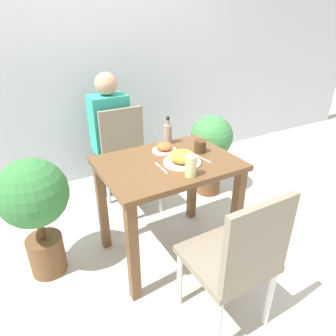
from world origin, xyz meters
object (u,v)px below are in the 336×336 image
object	(u,v)px
food_plate	(182,158)
person_figure	(111,136)
chair_far	(128,155)
potted_plant_right	(211,145)
chair_near	(238,257)
juice_glass	(191,166)
side_plate	(164,148)
potted_plant_left	(35,204)
sauce_bottle	(168,133)
drink_cup	(200,146)

from	to	relation	value
food_plate	person_figure	world-z (taller)	person_figure
chair_far	potted_plant_right	distance (m)	0.79
food_plate	potted_plant_right	distance (m)	0.98
chair_near	juice_glass	bearing A→B (deg)	-91.74
chair_far	juice_glass	size ratio (longest dim) A/B	6.84
side_plate	potted_plant_left	distance (m)	0.91
sauce_bottle	potted_plant_right	size ratio (longest dim) A/B	0.26
chair_near	side_plate	bearing A→B (deg)	-93.69
chair_far	potted_plant_left	xyz separation A→B (m)	(-0.83, -0.50, 0.05)
sauce_bottle	potted_plant_left	bearing A→B (deg)	-177.58
sauce_bottle	potted_plant_right	distance (m)	0.75
juice_glass	person_figure	xyz separation A→B (m)	(-0.05, 1.28, -0.23)
drink_cup	person_figure	bearing A→B (deg)	106.25
chair_near	potted_plant_left	distance (m)	1.25
drink_cup	juice_glass	world-z (taller)	juice_glass
side_plate	juice_glass	size ratio (longest dim) A/B	1.30
side_plate	potted_plant_right	size ratio (longest dim) A/B	0.21
drink_cup	food_plate	bearing A→B (deg)	-156.05
chair_far	person_figure	distance (m)	0.32
chair_near	juice_glass	xyz separation A→B (m)	(0.01, 0.47, 0.31)
side_plate	sauce_bottle	world-z (taller)	sauce_bottle
side_plate	drink_cup	xyz separation A→B (m)	(0.21, -0.13, 0.02)
chair_far	potted_plant_left	world-z (taller)	chair_far
juice_glass	sauce_bottle	distance (m)	0.53
chair_far	side_plate	xyz separation A→B (m)	(0.05, -0.58, 0.27)
side_plate	juice_glass	bearing A→B (deg)	-96.01
chair_near	food_plate	bearing A→B (deg)	-95.58
drink_cup	potted_plant_right	size ratio (longest dim) A/B	0.11
sauce_bottle	drink_cup	bearing A→B (deg)	-65.74
potted_plant_right	chair_far	bearing A→B (deg)	166.24
food_plate	chair_near	bearing A→B (deg)	-95.58
food_plate	person_figure	size ratio (longest dim) A/B	0.21
food_plate	juice_glass	bearing A→B (deg)	-105.88
food_plate	person_figure	xyz separation A→B (m)	(-0.09, 1.11, -0.20)
person_figure	sauce_bottle	bearing A→B (deg)	-76.54
drink_cup	person_figure	world-z (taller)	person_figure
food_plate	sauce_bottle	size ratio (longest dim) A/B	1.17
chair_near	sauce_bottle	world-z (taller)	sauce_bottle
sauce_bottle	potted_plant_right	bearing A→B (deg)	23.51
potted_plant_right	side_plate	bearing A→B (deg)	-151.62
juice_glass	potted_plant_left	distance (m)	1.00
food_plate	potted_plant_right	xyz separation A→B (m)	(0.71, 0.61, -0.28)
food_plate	drink_cup	size ratio (longest dim) A/B	2.90
chair_near	sauce_bottle	distance (m)	1.05
chair_far	food_plate	distance (m)	0.85
sauce_bottle	side_plate	bearing A→B (deg)	-129.42
food_plate	drink_cup	distance (m)	0.22
potted_plant_right	person_figure	distance (m)	0.95
person_figure	potted_plant_left	bearing A→B (deg)	-134.30
chair_near	drink_cup	world-z (taller)	chair_near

